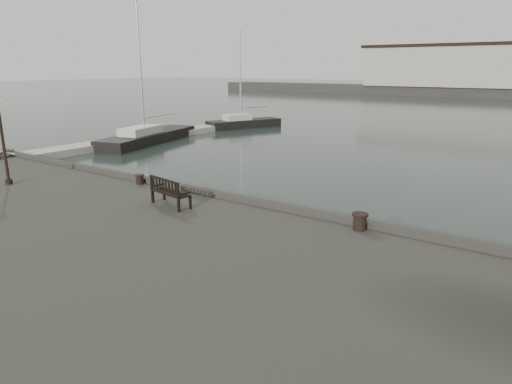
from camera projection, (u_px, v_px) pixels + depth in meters
ground at (238, 242)px, 16.03m from camera, size 400.00×400.00×0.00m
pontoon at (108, 144)px, 34.91m from camera, size 2.00×24.00×0.50m
breakwater at (500, 76)px, 90.16m from camera, size 140.00×9.50×12.20m
bench at (170, 197)px, 14.79m from camera, size 1.66×0.82×0.91m
bollard_left at (140, 179)px, 17.57m from camera, size 0.40×0.40×0.37m
bollard_right at (360, 222)px, 12.60m from camera, size 0.59×0.59×0.47m
lamp_post at (1, 127)px, 17.04m from camera, size 0.35×0.35×3.44m
yacht_c at (149, 139)px, 37.17m from camera, size 5.06×11.04×14.28m
yacht_d at (244, 125)px, 46.29m from camera, size 4.92×7.96×10.03m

